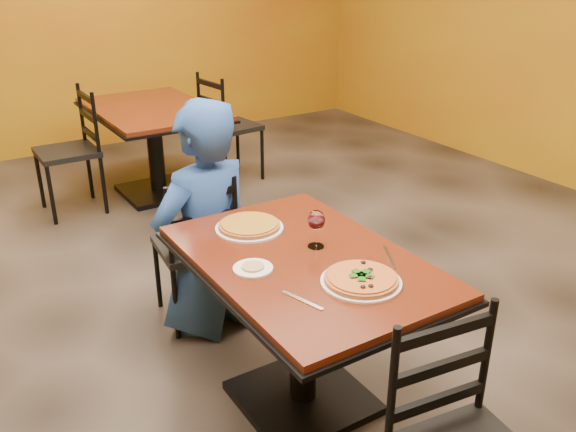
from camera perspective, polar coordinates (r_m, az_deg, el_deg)
floor at (r=3.27m, az=-3.56°, el=-12.12°), size 7.00×8.00×0.01m
table_main at (r=2.60m, az=1.50°, el=-7.65°), size 0.83×1.23×0.75m
table_second at (r=5.15m, az=-12.52°, el=7.96°), size 0.92×1.35×0.75m
chair_main_far at (r=3.35m, az=-8.78°, el=-2.81°), size 0.43×0.43×0.87m
chair_second_left at (r=5.00m, az=-20.09°, el=5.61°), size 0.44×0.44×0.96m
chair_second_right at (r=5.44m, az=-5.39°, el=8.33°), size 0.48×0.48×0.95m
diner at (r=3.18m, az=-7.91°, el=-0.21°), size 0.70×0.53×1.27m
plate_main at (r=2.33m, az=6.89°, el=-6.17°), size 0.31×0.31×0.01m
pizza_main at (r=2.32m, az=6.91°, el=-5.83°), size 0.28×0.28×0.02m
plate_far at (r=2.76m, az=-3.66°, el=-1.13°), size 0.31×0.31×0.01m
pizza_far at (r=2.75m, az=-3.66°, el=-0.83°), size 0.28×0.28×0.02m
side_plate at (r=2.41m, az=-3.31°, el=-4.95°), size 0.16×0.16×0.01m
dip at (r=2.41m, az=-3.32°, el=-4.76°), size 0.09×0.09×0.01m
wine_glass at (r=2.56m, az=2.67°, el=-1.08°), size 0.08×0.08×0.18m
fork at (r=2.21m, az=1.36°, el=-7.92°), size 0.07×0.19×0.00m
knife at (r=2.53m, az=9.52°, el=-3.84°), size 0.11×0.19×0.00m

